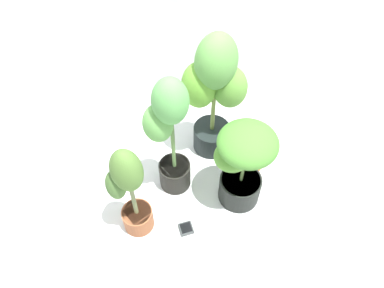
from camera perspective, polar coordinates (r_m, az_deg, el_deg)
name	(u,v)px	position (r m, az deg, el deg)	size (l,w,h in m)	color
ground_plane	(184,202)	(2.46, -1.26, -8.67)	(8.00, 8.00, 0.00)	silver
potted_plant_center	(169,133)	(2.12, -3.46, 1.58)	(0.28, 0.23, 0.90)	black
potted_plant_front_right	(242,163)	(2.19, 7.46, -2.75)	(0.41, 0.41, 0.63)	black
potted_plant_front_left	(129,190)	(2.07, -9.33, -6.82)	(0.24, 0.24, 0.73)	#965231
potted_plant_back_right	(214,90)	(2.30, 3.29, 8.05)	(0.47, 0.34, 0.94)	black
hygrometer_box	(186,229)	(2.36, -0.88, -12.44)	(0.08, 0.08, 0.03)	#333838
nutrient_bottle	(257,160)	(2.56, 9.60, -2.40)	(0.08, 0.08, 0.18)	#BD621D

